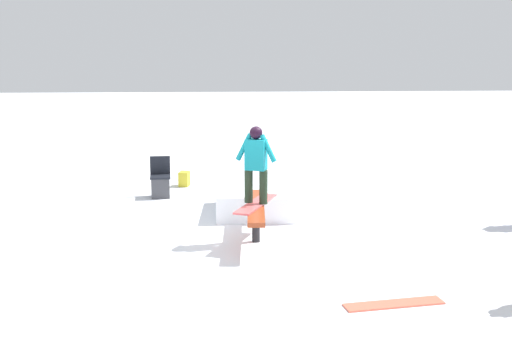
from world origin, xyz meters
TOP-DOWN VIEW (x-y plane):
  - ground_plane at (0.00, 0.00)m, footprint 60.00×60.00m
  - rail_feature at (0.00, 0.00)m, footprint 2.37×0.38m
  - snow_kicker_ramp at (-2.00, 0.09)m, footprint 1.86×1.58m
  - main_rider_on_rail at (0.00, 0.00)m, footprint 1.50×0.83m
  - loose_snowboard_coral at (2.97, 1.71)m, footprint 0.51×1.40m
  - folding_chair at (-3.49, -1.93)m, footprint 0.47×0.47m
  - backpack_on_snow at (-4.55, -1.47)m, footprint 0.34×0.27m

SIDE VIEW (x-z plane):
  - ground_plane at x=0.00m, z-range 0.00..0.00m
  - loose_snowboard_coral at x=2.97m, z-range 0.00..0.02m
  - backpack_on_snow at x=-4.55m, z-range 0.00..0.34m
  - snow_kicker_ramp at x=-2.00m, z-range 0.00..0.51m
  - folding_chair at x=-3.49m, z-range -0.03..0.85m
  - rail_feature at x=0.00m, z-range 0.23..0.89m
  - main_rider_on_rail at x=0.00m, z-range 0.65..2.01m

